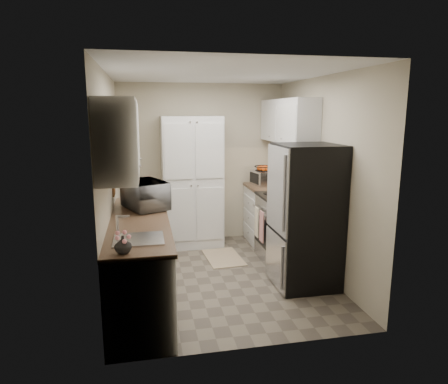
# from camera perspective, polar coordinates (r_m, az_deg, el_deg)

# --- Properties ---
(ground) EXTENTS (3.20, 3.20, 0.00)m
(ground) POSITION_cam_1_polar(r_m,az_deg,el_deg) (5.21, -0.38, -11.93)
(ground) COLOR #665B4C
(ground) RESTS_ON ground
(room_shell) EXTENTS (2.64, 3.24, 2.52)m
(room_shell) POSITION_cam_1_polar(r_m,az_deg,el_deg) (4.79, -0.59, 6.16)
(room_shell) COLOR #C0B79B
(room_shell) RESTS_ON ground
(pantry_cabinet) EXTENTS (0.90, 0.55, 2.00)m
(pantry_cabinet) POSITION_cam_1_polar(r_m,az_deg,el_deg) (6.15, -4.57, 1.40)
(pantry_cabinet) COLOR silver
(pantry_cabinet) RESTS_ON ground
(base_cabinet_left) EXTENTS (0.60, 2.30, 0.88)m
(base_cabinet_left) POSITION_cam_1_polar(r_m,az_deg,el_deg) (4.57, -11.78, -9.69)
(base_cabinet_left) COLOR silver
(base_cabinet_left) RESTS_ON ground
(countertop_left) EXTENTS (0.63, 2.33, 0.04)m
(countertop_left) POSITION_cam_1_polar(r_m,az_deg,el_deg) (4.42, -12.02, -4.11)
(countertop_left) COLOR brown
(countertop_left) RESTS_ON base_cabinet_left
(base_cabinet_right) EXTENTS (0.60, 0.80, 0.88)m
(base_cabinet_right) POSITION_cam_1_polar(r_m,az_deg,el_deg) (6.40, 6.31, -3.38)
(base_cabinet_right) COLOR silver
(base_cabinet_right) RESTS_ON ground
(countertop_right) EXTENTS (0.63, 0.83, 0.04)m
(countertop_right) POSITION_cam_1_polar(r_m,az_deg,el_deg) (6.30, 6.40, 0.68)
(countertop_right) COLOR brown
(countertop_right) RESTS_ON base_cabinet_right
(electric_range) EXTENTS (0.71, 0.78, 1.13)m
(electric_range) POSITION_cam_1_polar(r_m,az_deg,el_deg) (5.65, 8.63, -5.02)
(electric_range) COLOR #B7B7BC
(electric_range) RESTS_ON ground
(refrigerator) EXTENTS (0.70, 0.72, 1.70)m
(refrigerator) POSITION_cam_1_polar(r_m,az_deg,el_deg) (4.83, 11.61, -3.41)
(refrigerator) COLOR #B7B7BC
(refrigerator) RESTS_ON ground
(microwave) EXTENTS (0.62, 0.72, 0.33)m
(microwave) POSITION_cam_1_polar(r_m,az_deg,el_deg) (4.87, -11.13, -0.40)
(microwave) COLOR silver
(microwave) RESTS_ON countertop_left
(wine_bottle) EXTENTS (0.07, 0.07, 0.29)m
(wine_bottle) POSITION_cam_1_polar(r_m,az_deg,el_deg) (5.26, -11.72, 0.24)
(wine_bottle) COLOR black
(wine_bottle) RESTS_ON countertop_left
(flower_vase) EXTENTS (0.19, 0.19, 0.15)m
(flower_vase) POSITION_cam_1_polar(r_m,az_deg,el_deg) (3.40, -14.23, -7.30)
(flower_vase) COLOR white
(flower_vase) RESTS_ON countertop_left
(cutting_board) EXTENTS (0.03, 0.21, 0.26)m
(cutting_board) POSITION_cam_1_polar(r_m,az_deg,el_deg) (5.41, -10.91, 0.40)
(cutting_board) COLOR #4B8132
(cutting_board) RESTS_ON countertop_left
(toaster_oven) EXTENTS (0.38, 0.44, 0.23)m
(toaster_oven) POSITION_cam_1_polar(r_m,az_deg,el_deg) (6.36, 5.73, 2.04)
(toaster_oven) COLOR silver
(toaster_oven) RESTS_ON countertop_right
(fruit_basket) EXTENTS (0.36, 0.36, 0.12)m
(fruit_basket) POSITION_cam_1_polar(r_m,az_deg,el_deg) (6.30, 5.63, 3.56)
(fruit_basket) COLOR #EF5613
(fruit_basket) RESTS_ON toaster_oven
(kitchen_mat) EXTENTS (0.53, 0.80, 0.01)m
(kitchen_mat) POSITION_cam_1_polar(r_m,az_deg,el_deg) (5.81, -0.08, -9.33)
(kitchen_mat) COLOR tan
(kitchen_mat) RESTS_ON ground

